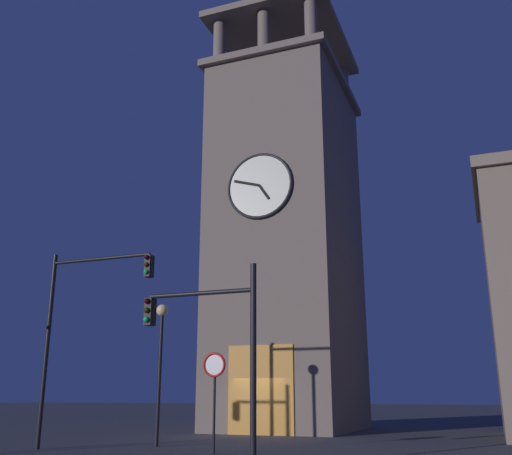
{
  "coord_description": "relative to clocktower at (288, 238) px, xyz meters",
  "views": [
    {
      "loc": [
        -10.1,
        25.6,
        1.74
      ],
      "look_at": [
        1.88,
        -4.96,
        11.11
      ],
      "focal_mm": 41.29,
      "sensor_mm": 36.0,
      "label": 1
    }
  ],
  "objects": [
    {
      "name": "traffic_signal_near",
      "position": [
        -3.35,
        16.52,
        -7.05
      ],
      "size": [
        3.25,
        0.41,
        5.06
      ],
      "color": "black",
      "rests_on": "ground_plane"
    },
    {
      "name": "clocktower",
      "position": [
        0.0,
        0.0,
        0.0
      ],
      "size": [
        7.26,
        9.44,
        25.39
      ],
      "color": "#75665B",
      "rests_on": "ground_plane"
    },
    {
      "name": "traffic_signal_far",
      "position": [
        3.16,
        13.78,
        -5.82
      ],
      "size": [
        4.16,
        0.41,
        6.66
      ],
      "color": "black",
      "rests_on": "ground_plane"
    },
    {
      "name": "street_lamp",
      "position": [
        1.23,
        11.43,
        -6.8
      ],
      "size": [
        0.44,
        0.44,
        5.0
      ],
      "color": "black",
      "rests_on": "ground_plane"
    },
    {
      "name": "no_horn_sign",
      "position": [
        -1.83,
        13.27,
        -7.9
      ],
      "size": [
        0.78,
        0.14,
        3.05
      ],
      "color": "black",
      "rests_on": "ground_plane"
    },
    {
      "name": "ground_plane",
      "position": [
        0.09,
        4.93,
        -10.3
      ],
      "size": [
        200.0,
        200.0,
        0.0
      ],
      "primitive_type": "plane",
      "color": "#424247"
    }
  ]
}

